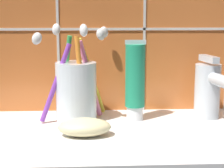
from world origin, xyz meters
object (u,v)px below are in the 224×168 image
at_px(toothpaste_tube, 135,81).
at_px(soap_bar, 84,127).
at_px(toothbrush_cup, 76,89).
at_px(sink_faucet, 209,89).

height_order(toothpaste_tube, soap_bar, toothpaste_tube).
relative_size(toothbrush_cup, soap_bar, 2.07).
bearing_deg(sink_faucet, toothpaste_tube, -99.26).
height_order(toothbrush_cup, sink_faucet, toothbrush_cup).
xyz_separation_m(toothbrush_cup, toothpaste_tube, (0.11, -0.00, 0.01)).
distance_m(toothpaste_tube, soap_bar, 0.14).
relative_size(toothpaste_tube, sink_faucet, 1.18).
bearing_deg(soap_bar, toothpaste_tube, 44.52).
xyz_separation_m(toothpaste_tube, soap_bar, (-0.09, -0.09, -0.06)).
bearing_deg(sink_faucet, toothbrush_cup, -99.15).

